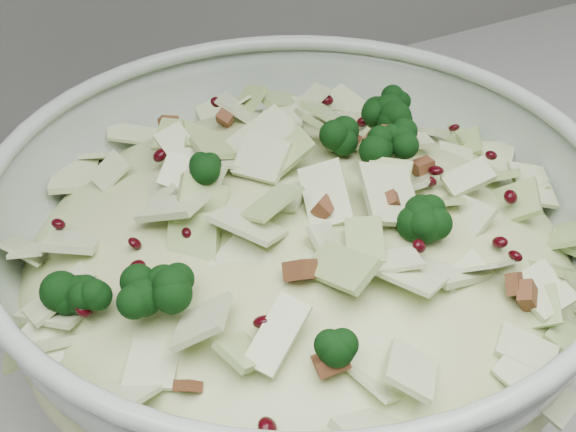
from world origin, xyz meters
name	(u,v)px	position (x,y,z in m)	size (l,w,h in m)	color
mixing_bowl	(299,268)	(0.31, 1.60, 0.98)	(0.41, 0.41, 0.16)	#A7B7AB
salad	(299,239)	(0.31, 1.60, 1.01)	(0.41, 0.41, 0.16)	beige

